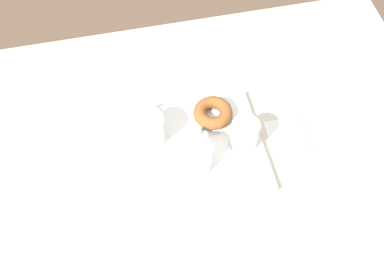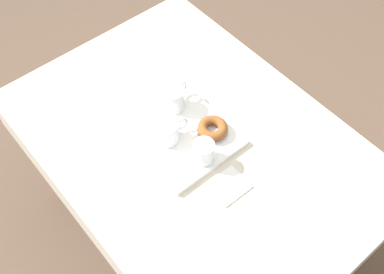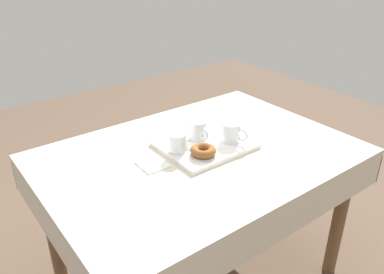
{
  "view_description": "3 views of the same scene",
  "coord_description": "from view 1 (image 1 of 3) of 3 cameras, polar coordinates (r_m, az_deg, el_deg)",
  "views": [
    {
      "loc": [
        0.2,
        0.72,
        1.9
      ],
      "look_at": [
        0.04,
        -0.0,
        0.78
      ],
      "focal_mm": 46.73,
      "sensor_mm": 36.0,
      "label": 1
    },
    {
      "loc": [
        -0.72,
        0.62,
        2.11
      ],
      "look_at": [
        -0.01,
        0.02,
        0.79
      ],
      "focal_mm": 43.49,
      "sensor_mm": 36.0,
      "label": 2
    },
    {
      "loc": [
        -0.93,
        -1.17,
        1.56
      ],
      "look_at": [
        -0.01,
        0.04,
        0.8
      ],
      "focal_mm": 36.41,
      "sensor_mm": 36.0,
      "label": 3
    }
  ],
  "objects": [
    {
      "name": "ground_plane",
      "position": [
        2.04,
        1.23,
        -11.93
      ],
      "size": [
        6.0,
        6.0,
        0.0
      ],
      "primitive_type": "plane",
      "color": "brown"
    },
    {
      "name": "dining_table",
      "position": [
        1.46,
        1.68,
        -2.7
      ],
      "size": [
        1.34,
        0.95,
        0.74
      ],
      "color": "beige",
      "rests_on": "ground"
    },
    {
      "name": "serving_tray",
      "position": [
        1.35,
        -0.08,
        -1.66
      ],
      "size": [
        0.39,
        0.33,
        0.02
      ],
      "primitive_type": "cube",
      "color": "white",
      "rests_on": "dining_table"
    },
    {
      "name": "tea_mug_left",
      "position": [
        1.28,
        0.4,
        -2.26
      ],
      "size": [
        0.08,
        0.13,
        0.09
      ],
      "color": "white",
      "rests_on": "serving_tray"
    },
    {
      "name": "tea_mug_right",
      "position": [
        1.33,
        -5.02,
        0.87
      ],
      "size": [
        0.08,
        0.13,
        0.09
      ],
      "color": "white",
      "rests_on": "serving_tray"
    },
    {
      "name": "water_glass_near",
      "position": [
        1.33,
        6.03,
        0.24
      ],
      "size": [
        0.07,
        0.07,
        0.08
      ],
      "color": "white",
      "rests_on": "serving_tray"
    },
    {
      "name": "donut_plate_left",
      "position": [
        1.4,
        2.38,
        2.27
      ],
      "size": [
        0.11,
        0.11,
        0.01
      ],
      "primitive_type": "cylinder",
      "color": "silver",
      "rests_on": "serving_tray"
    },
    {
      "name": "sugar_donut_left",
      "position": [
        1.38,
        2.41,
        2.78
      ],
      "size": [
        0.11,
        0.11,
        0.04
      ],
      "primitive_type": "torus",
      "color": "brown",
      "rests_on": "donut_plate_left"
    },
    {
      "name": "paper_napkin",
      "position": [
        1.41,
        10.89,
        -0.07
      ],
      "size": [
        0.11,
        0.13,
        0.01
      ],
      "primitive_type": "cube",
      "rotation": [
        0.0,
        0.0,
        -0.01
      ],
      "color": "white",
      "rests_on": "dining_table"
    }
  ]
}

